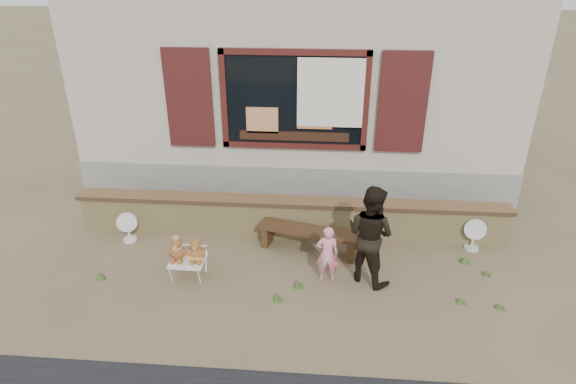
# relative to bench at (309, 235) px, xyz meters

# --- Properties ---
(ground) EXTENTS (80.00, 80.00, 0.00)m
(ground) POSITION_rel_bench_xyz_m (-0.33, -0.52, -0.30)
(ground) COLOR brown
(ground) RESTS_ON ground
(shopfront) EXTENTS (8.04, 5.13, 4.00)m
(shopfront) POSITION_rel_bench_xyz_m (-0.33, 3.97, 1.70)
(shopfront) COLOR #B7AB94
(shopfront) RESTS_ON ground
(brick_wall) EXTENTS (7.10, 0.36, 0.67)m
(brick_wall) POSITION_rel_bench_xyz_m (-0.33, 0.48, 0.04)
(brick_wall) COLOR #D3B972
(brick_wall) RESTS_ON ground
(bench) EXTENTS (1.62, 0.70, 0.41)m
(bench) POSITION_rel_bench_xyz_m (0.00, 0.00, 0.00)
(bench) COLOR #392413
(bench) RESTS_ON ground
(folding_chair) EXTENTS (0.50, 0.45, 0.30)m
(folding_chair) POSITION_rel_bench_xyz_m (-1.71, -0.82, -0.02)
(folding_chair) COLOR white
(folding_chair) RESTS_ON ground
(teddy_bear_left) EXTENTS (0.28, 0.25, 0.38)m
(teddy_bear_left) POSITION_rel_bench_xyz_m (-1.85, -0.82, 0.19)
(teddy_bear_left) COLOR brown
(teddy_bear_left) RESTS_ON folding_chair
(teddy_bear_right) EXTENTS (0.28, 0.24, 0.37)m
(teddy_bear_right) POSITION_rel_bench_xyz_m (-1.57, -0.82, 0.19)
(teddy_bear_right) COLOR brown
(teddy_bear_right) RESTS_ON folding_chair
(child) EXTENTS (0.33, 0.23, 0.88)m
(child) POSITION_rel_bench_xyz_m (0.29, -0.73, 0.15)
(child) COLOR pink
(child) RESTS_ON ground
(adult) EXTENTS (0.91, 0.88, 1.49)m
(adult) POSITION_rel_bench_xyz_m (0.88, -0.65, 0.45)
(adult) COLOR black
(adult) RESTS_ON ground
(fan_left) EXTENTS (0.34, 0.22, 0.53)m
(fan_left) POSITION_rel_bench_xyz_m (-2.96, 0.08, -0.03)
(fan_left) COLOR white
(fan_left) RESTS_ON ground
(fan_right) EXTENTS (0.35, 0.23, 0.55)m
(fan_right) POSITION_rel_bench_xyz_m (2.62, 0.28, -0.02)
(fan_right) COLOR silver
(fan_right) RESTS_ON ground
(grass_tufts) EXTENTS (5.76, 1.27, 0.15)m
(grass_tufts) POSITION_rel_bench_xyz_m (0.68, -0.80, -0.24)
(grass_tufts) COLOR #3A5522
(grass_tufts) RESTS_ON ground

